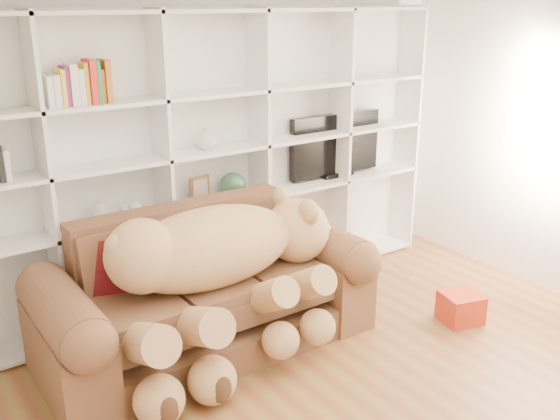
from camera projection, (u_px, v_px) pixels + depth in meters
wall_back at (201, 140)px, 5.15m from camera, size 5.00×0.02×2.70m
bookshelf at (182, 152)px, 4.93m from camera, size 4.43×0.35×2.40m
sofa at (206, 299)px, 4.54m from camera, size 2.39×1.03×1.01m
teddy_bear at (219, 266)px, 4.29m from camera, size 1.91×1.02×1.11m
throw_pillow at (119, 268)px, 4.26m from camera, size 0.46×0.34×0.42m
gift_box at (461, 308)px, 4.97m from camera, size 0.36×0.34×0.24m
tv at (335, 146)px, 5.82m from camera, size 0.99×0.18×0.59m
picture_frame at (200, 190)px, 5.05m from camera, size 0.18×0.05×0.23m
green_vase at (233, 185)px, 5.22m from camera, size 0.22×0.22×0.22m
figurine_tall at (99, 213)px, 4.60m from camera, size 0.10×0.10×0.17m
figurine_short at (125, 212)px, 4.72m from camera, size 0.09×0.09×0.11m
snow_globe at (136, 209)px, 4.76m from camera, size 0.12×0.12×0.12m
shelf_vase at (206, 138)px, 4.95m from camera, size 0.20×0.20×0.17m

